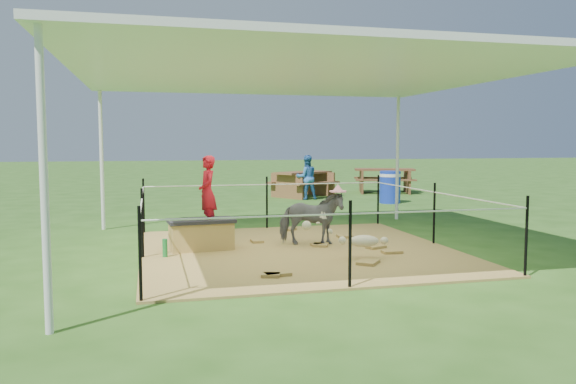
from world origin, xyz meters
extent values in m
plane|color=#2D5919|center=(0.00, 0.00, 0.00)|extent=(90.00, 90.00, 0.00)
cube|color=brown|center=(0.00, 0.00, 0.01)|extent=(4.60, 4.60, 0.03)
cylinder|color=silver|center=(-3.00, 3.00, 1.30)|extent=(0.07, 0.07, 2.60)
cylinder|color=silver|center=(3.00, 3.00, 1.30)|extent=(0.07, 0.07, 2.60)
cylinder|color=silver|center=(-3.00, -3.00, 1.30)|extent=(0.07, 0.07, 2.60)
cube|color=white|center=(0.00, 0.00, 2.64)|extent=(6.30, 6.30, 0.08)
cube|color=white|center=(0.00, 0.00, 2.79)|extent=(3.30, 3.30, 0.22)
cylinder|color=black|center=(-2.25, 2.25, 0.50)|extent=(0.04, 0.04, 1.00)
cylinder|color=black|center=(0.00, 2.25, 0.50)|extent=(0.04, 0.04, 1.00)
cylinder|color=black|center=(2.25, 2.25, 0.50)|extent=(0.04, 0.04, 1.00)
cylinder|color=black|center=(-2.25, 0.00, 0.50)|extent=(0.04, 0.04, 1.00)
cylinder|color=black|center=(2.25, 0.00, 0.50)|extent=(0.04, 0.04, 1.00)
cylinder|color=black|center=(-2.25, -2.25, 0.50)|extent=(0.04, 0.04, 1.00)
cylinder|color=black|center=(0.00, -2.25, 0.50)|extent=(0.04, 0.04, 1.00)
cylinder|color=black|center=(2.25, -2.25, 0.50)|extent=(0.04, 0.04, 1.00)
cylinder|color=white|center=(0.00, 2.25, 0.85)|extent=(4.50, 0.02, 0.02)
cylinder|color=white|center=(0.00, -2.25, 0.85)|extent=(4.50, 0.02, 0.02)
cylinder|color=white|center=(2.25, 0.00, 0.85)|extent=(0.02, 4.50, 0.02)
cylinder|color=white|center=(-2.25, 0.00, 0.85)|extent=(0.02, 4.50, 0.02)
cube|color=#AE883F|center=(-1.40, 0.38, 0.23)|extent=(0.96, 0.55, 0.41)
cube|color=black|center=(-1.40, 0.38, 0.46)|extent=(1.03, 0.60, 0.05)
imported|color=red|center=(-1.30, 0.38, 0.99)|extent=(0.30, 0.43, 1.10)
cylinder|color=#1A7830|center=(-1.95, -0.07, 0.16)|extent=(0.08, 0.08, 0.26)
imported|color=#545359|center=(0.30, 0.32, 0.45)|extent=(1.09, 0.73, 0.85)
cylinder|color=pink|center=(0.30, 0.32, 0.94)|extent=(0.26, 0.26, 0.12)
cylinder|color=#1732AF|center=(4.20, 6.01, 0.44)|extent=(0.62, 0.62, 0.87)
cube|color=brown|center=(2.39, 8.31, 0.38)|extent=(2.26, 2.11, 0.77)
cube|color=brown|center=(5.33, 8.99, 0.40)|extent=(2.25, 1.91, 0.80)
imported|color=#2F6CB3|center=(2.26, 7.49, 0.64)|extent=(0.63, 0.49, 1.28)
camera|label=1|loc=(-2.15, -8.03, 1.63)|focal=35.00mm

